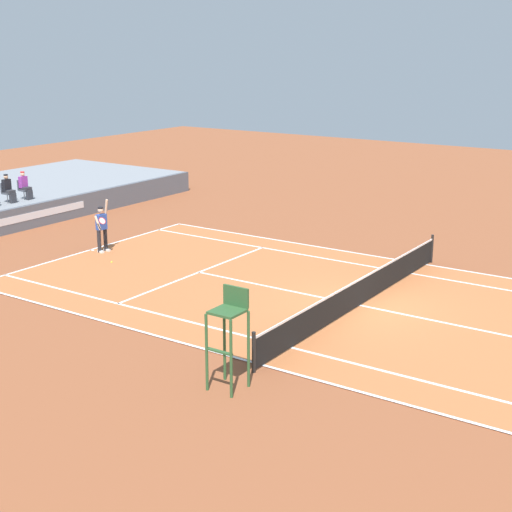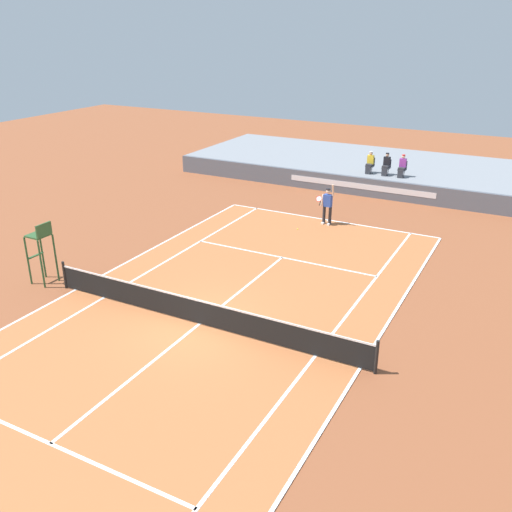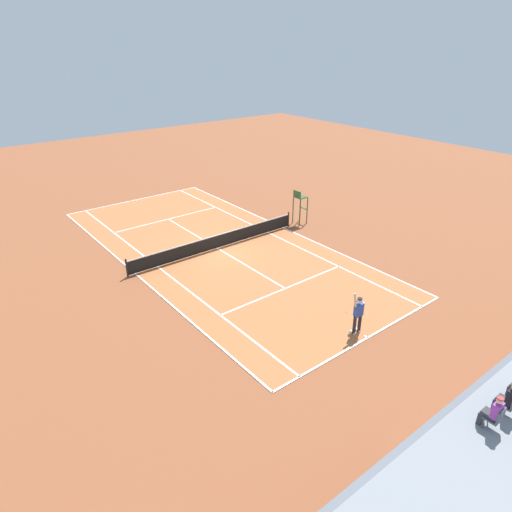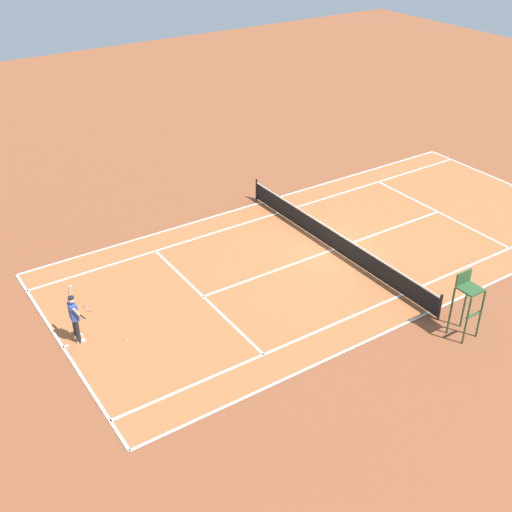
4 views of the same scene
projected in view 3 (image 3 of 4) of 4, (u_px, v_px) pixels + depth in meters
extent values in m
plane|color=brown|center=(217.00, 249.00, 28.30)|extent=(80.00, 80.00, 0.00)
cube|color=#B76638|center=(217.00, 248.00, 28.30)|extent=(10.98, 23.78, 0.02)
cube|color=white|center=(368.00, 338.00, 19.88)|extent=(10.98, 0.10, 0.01)
cube|color=white|center=(136.00, 200.00, 36.70)|extent=(10.98, 0.10, 0.01)
cube|color=white|center=(283.00, 228.00, 31.34)|extent=(0.10, 23.78, 0.01)
cube|color=white|center=(135.00, 274.00, 25.24)|extent=(0.10, 23.78, 0.01)
cube|color=white|center=(268.00, 232.00, 30.58)|extent=(0.10, 23.78, 0.01)
cube|color=white|center=(158.00, 267.00, 26.00)|extent=(0.10, 23.78, 0.01)
cube|color=white|center=(285.00, 288.00, 23.76)|extent=(8.22, 0.10, 0.01)
cube|color=white|center=(168.00, 219.00, 32.82)|extent=(8.22, 0.10, 0.01)
cube|color=white|center=(217.00, 248.00, 28.29)|extent=(0.10, 12.80, 0.01)
cube|color=white|center=(366.00, 336.00, 19.95)|extent=(0.10, 0.20, 0.01)
cube|color=white|center=(136.00, 200.00, 36.63)|extent=(0.10, 0.20, 0.01)
cylinder|color=black|center=(288.00, 219.00, 31.37)|extent=(0.10, 0.10, 1.07)
cylinder|color=black|center=(127.00, 268.00, 24.76)|extent=(0.10, 0.10, 1.07)
cube|color=black|center=(217.00, 242.00, 28.09)|extent=(11.78, 0.02, 0.84)
cube|color=white|center=(217.00, 235.00, 27.91)|extent=(11.78, 0.03, 0.06)
cube|color=#565B66|center=(480.00, 391.00, 16.14)|extent=(24.44, 0.24, 1.07)
cube|color=silver|center=(477.00, 388.00, 16.20)|extent=(8.55, 0.01, 0.32)
cylinder|color=#4C4C51|center=(512.00, 396.00, 14.90)|extent=(0.04, 0.04, 0.38)
cube|color=#2D2D33|center=(510.00, 391.00, 15.10)|extent=(0.30, 0.14, 0.44)
cube|color=#474C56|center=(507.00, 405.00, 14.27)|extent=(0.44, 0.44, 0.06)
cylinder|color=#4C4C51|center=(498.00, 410.00, 14.37)|extent=(0.04, 0.04, 0.38)
cylinder|color=#4C4C51|center=(503.00, 405.00, 14.57)|extent=(0.04, 0.04, 0.38)
cube|color=#2D2D33|center=(504.00, 401.00, 14.30)|extent=(0.34, 0.44, 0.16)
cube|color=#2D2D33|center=(496.00, 404.00, 14.56)|extent=(0.30, 0.14, 0.44)
cube|color=black|center=(512.00, 397.00, 14.06)|extent=(0.36, 0.22, 0.52)
cube|color=#474C56|center=(492.00, 418.00, 13.75)|extent=(0.44, 0.44, 0.06)
cube|color=#474C56|center=(501.00, 416.00, 13.50)|extent=(0.44, 0.06, 0.44)
cylinder|color=#4C4C51|center=(483.00, 423.00, 13.86)|extent=(0.04, 0.04, 0.38)
cylinder|color=#4C4C51|center=(489.00, 418.00, 14.05)|extent=(0.04, 0.04, 0.38)
cube|color=#2D2D33|center=(490.00, 414.00, 13.79)|extent=(0.34, 0.44, 0.16)
cube|color=#2D2D33|center=(481.00, 417.00, 14.05)|extent=(0.30, 0.14, 0.44)
cube|color=purple|center=(497.00, 410.00, 13.55)|extent=(0.36, 0.22, 0.52)
sphere|color=beige|center=(500.00, 401.00, 13.39)|extent=(0.20, 0.20, 0.20)
cylinder|color=red|center=(501.00, 399.00, 13.35)|extent=(0.19, 0.19, 0.05)
cylinder|color=#232328|center=(354.00, 325.00, 19.96)|extent=(0.15, 0.15, 0.92)
cylinder|color=#232328|center=(360.00, 323.00, 20.12)|extent=(0.15, 0.15, 0.92)
cube|color=white|center=(353.00, 332.00, 20.18)|extent=(0.14, 0.29, 0.10)
cube|color=white|center=(358.00, 330.00, 20.35)|extent=(0.14, 0.29, 0.10)
cube|color=#2D4CA8|center=(359.00, 310.00, 19.71)|extent=(0.42, 0.27, 0.60)
sphere|color=beige|center=(360.00, 300.00, 19.51)|extent=(0.22, 0.22, 0.22)
cylinder|color=black|center=(360.00, 299.00, 19.47)|extent=(0.21, 0.21, 0.06)
cylinder|color=beige|center=(355.00, 300.00, 19.36)|extent=(0.10, 0.22, 0.61)
cylinder|color=beige|center=(361.00, 306.00, 19.91)|extent=(0.11, 0.33, 0.56)
cylinder|color=black|center=(360.00, 307.00, 20.07)|extent=(0.05, 0.19, 0.25)
torus|color=red|center=(357.00, 301.00, 20.09)|extent=(0.32, 0.21, 0.26)
cylinder|color=silver|center=(357.00, 301.00, 20.09)|extent=(0.28, 0.18, 0.22)
sphere|color=#D1E533|center=(346.00, 312.00, 21.74)|extent=(0.07, 0.07, 0.07)
cylinder|color=#2D562D|center=(300.00, 208.00, 32.24)|extent=(0.07, 0.07, 1.90)
cylinder|color=#2D562D|center=(307.00, 211.00, 31.74)|extent=(0.07, 0.07, 1.90)
cylinder|color=#2D562D|center=(293.00, 210.00, 31.85)|extent=(0.07, 0.07, 1.90)
cylinder|color=#2D562D|center=(300.00, 213.00, 31.35)|extent=(0.07, 0.07, 1.90)
cube|color=#2D562D|center=(301.00, 197.00, 31.37)|extent=(0.70, 0.70, 0.06)
cube|color=#2D562D|center=(297.00, 194.00, 31.05)|extent=(0.06, 0.70, 0.48)
cube|color=#2D562D|center=(303.00, 208.00, 31.93)|extent=(0.10, 0.70, 0.04)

